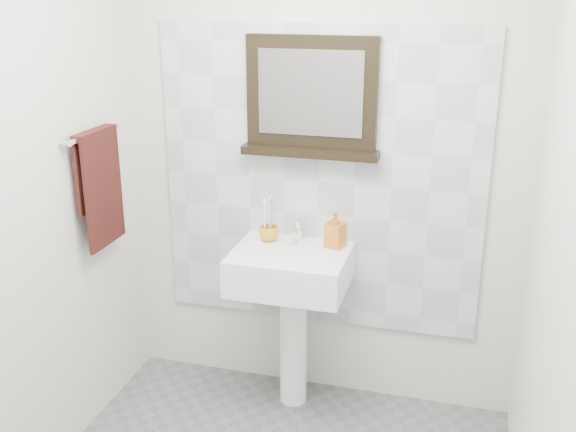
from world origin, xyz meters
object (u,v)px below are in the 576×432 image
(soap_dispenser, at_px, (335,229))
(hand_towel, at_px, (99,179))
(toothbrush_cup, at_px, (269,234))
(framed_mirror, at_px, (311,100))
(pedestal_sink, at_px, (291,286))

(soap_dispenser, height_order, hand_towel, hand_towel)
(toothbrush_cup, xyz_separation_m, soap_dispenser, (0.33, 0.00, 0.05))
(soap_dispenser, relative_size, framed_mirror, 0.27)
(toothbrush_cup, bearing_deg, pedestal_sink, -34.99)
(framed_mirror, bearing_deg, pedestal_sink, -104.00)
(pedestal_sink, height_order, soap_dispenser, soap_dispenser)
(pedestal_sink, relative_size, hand_towel, 1.75)
(pedestal_sink, height_order, hand_towel, hand_towel)
(toothbrush_cup, xyz_separation_m, framed_mirror, (0.19, 0.09, 0.66))
(soap_dispenser, height_order, framed_mirror, framed_mirror)
(soap_dispenser, distance_m, hand_towel, 1.13)
(toothbrush_cup, height_order, soap_dispenser, soap_dispenser)
(hand_towel, bearing_deg, toothbrush_cup, 24.63)
(pedestal_sink, xyz_separation_m, soap_dispenser, (0.19, 0.10, 0.27))
(toothbrush_cup, bearing_deg, hand_towel, -155.37)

